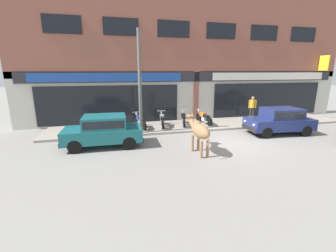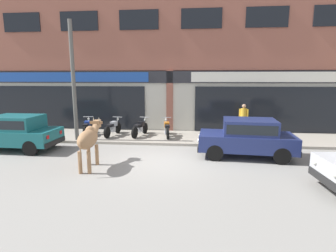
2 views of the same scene
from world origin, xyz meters
TOP-DOWN VIEW (x-y plane):
  - ground_plane at (0.00, 0.00)m, footprint 90.00×90.00m
  - sidewalk at (0.00, 3.69)m, footprint 19.00×2.97m
  - shop_building at (0.01, 5.43)m, footprint 23.00×1.40m
  - cow at (-2.13, -0.97)m, footprint 0.63×2.15m
  - car_0 at (3.35, 0.85)m, footprint 3.71×1.88m
  - car_1 at (-6.08, 0.93)m, footprint 3.64×1.68m
  - motorcycle_0 at (-4.09, 3.53)m, footprint 0.65×1.79m
  - motorcycle_1 at (-2.75, 3.56)m, footprint 0.57×1.81m
  - motorcycle_2 at (-1.37, 3.65)m, footprint 0.66×1.79m
  - motorcycle_3 at (-0.00, 3.62)m, footprint 0.56×1.80m
  - pedestrian at (3.80, 4.14)m, footprint 0.42×0.33m
  - utility_pole at (-4.16, 2.50)m, footprint 0.18×0.18m

SIDE VIEW (x-z plane):
  - ground_plane at x=0.00m, z-range 0.00..0.00m
  - sidewalk at x=0.00m, z-range 0.00..0.12m
  - motorcycle_0 at x=-4.09m, z-range 0.07..0.95m
  - motorcycle_1 at x=-2.75m, z-range 0.07..0.95m
  - motorcycle_2 at x=-1.37m, z-range 0.07..0.95m
  - motorcycle_3 at x=0.00m, z-range 0.07..0.95m
  - car_0 at x=3.35m, z-range 0.08..1.54m
  - car_1 at x=-6.08m, z-range 0.08..1.54m
  - cow at x=-2.13m, z-range 0.20..1.81m
  - pedestrian at x=3.80m, z-range 0.31..1.91m
  - utility_pole at x=-4.16m, z-range 0.12..5.53m
  - shop_building at x=0.01m, z-range -0.20..9.80m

